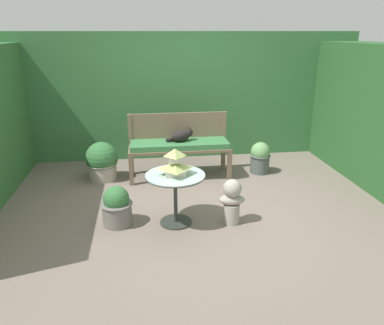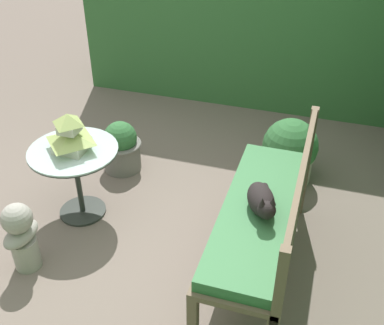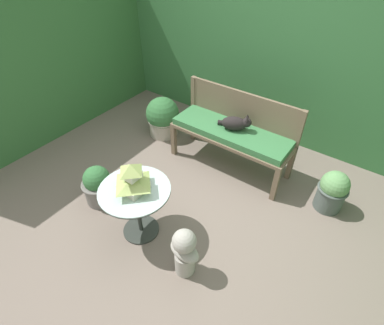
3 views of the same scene
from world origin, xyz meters
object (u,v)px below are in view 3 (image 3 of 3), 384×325
cat (236,123)px  potted_plant_path_edge (332,191)px  pagoda_birdhouse (132,179)px  patio_table (136,199)px  potted_plant_table_near (163,117)px  potted_plant_bench_left (98,185)px  garden_bench (231,134)px  garden_bust (184,251)px

cat → potted_plant_path_edge: bearing=-23.0°
cat → pagoda_birdhouse: bearing=-122.3°
pagoda_birdhouse → potted_plant_path_edge: bearing=45.1°
potted_plant_path_edge → patio_table: bearing=-134.9°
potted_plant_path_edge → potted_plant_table_near: 2.50m
potted_plant_path_edge → pagoda_birdhouse: bearing=-134.9°
potted_plant_bench_left → garden_bench: bearing=58.1°
garden_bench → potted_plant_table_near: (-1.19, 0.07, -0.21)m
cat → potted_plant_table_near: (-1.23, 0.05, -0.38)m
pagoda_birdhouse → garden_bench: bearing=82.4°
cat → patio_table: bearing=-122.3°
cat → potted_plant_bench_left: bearing=-146.0°
garden_bust → potted_plant_bench_left: garden_bust is taller
garden_bench → potted_plant_bench_left: garden_bench is taller
potted_plant_bench_left → potted_plant_path_edge: bearing=33.5°
garden_bust → potted_plant_path_edge: (0.85, 1.60, -0.05)m
patio_table → potted_plant_bench_left: 0.74m
garden_bench → potted_plant_bench_left: size_ratio=3.20×
potted_plant_table_near → pagoda_birdhouse: bearing=-57.5°
patio_table → garden_bust: (0.66, -0.09, -0.19)m
pagoda_birdhouse → potted_plant_table_near: bearing=122.5°
patio_table → pagoda_birdhouse: pagoda_birdhouse is taller
cat → pagoda_birdhouse: size_ratio=1.36×
patio_table → potted_plant_table_near: patio_table is taller
potted_plant_path_edge → garden_bench: bearing=-178.9°
garden_bench → patio_table: (-0.20, -1.49, -0.01)m
potted_plant_path_edge → potted_plant_table_near: size_ratio=0.86×
garden_bust → pagoda_birdhouse: bearing=177.3°
pagoda_birdhouse → garden_bust: (0.66, -0.09, -0.45)m
cat → potted_plant_path_edge: (1.27, 0.01, -0.41)m
garden_bench → potted_plant_bench_left: (-0.89, -1.43, -0.27)m
patio_table → potted_plant_bench_left: (-0.69, 0.06, -0.26)m
pagoda_birdhouse → garden_bust: bearing=-7.9°
potted_plant_bench_left → garden_bust: bearing=-6.3°
garden_bench → potted_plant_bench_left: 1.71m
patio_table → potted_plant_table_near: bearing=122.5°
pagoda_birdhouse → potted_plant_path_edge: size_ratio=0.62×
garden_bench → pagoda_birdhouse: bearing=-97.6°
potted_plant_table_near → potted_plant_bench_left: bearing=-78.7°
garden_bench → cat: size_ratio=3.65×
garden_bust → potted_plant_table_near: size_ratio=0.95×
pagoda_birdhouse → potted_plant_path_edge: pagoda_birdhouse is taller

